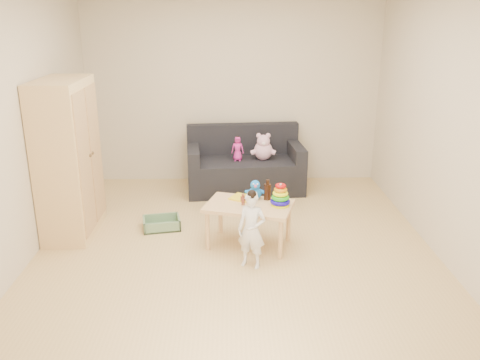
{
  "coord_description": "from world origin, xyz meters",
  "views": [
    {
      "loc": [
        -0.06,
        -4.71,
        2.32
      ],
      "look_at": [
        0.05,
        0.25,
        0.65
      ],
      "focal_mm": 38.0,
      "sensor_mm": 36.0,
      "label": 1
    }
  ],
  "objects_px": {
    "sofa": "(245,175)",
    "play_table": "(249,225)",
    "toddler": "(252,231)",
    "wardrobe": "(68,159)"
  },
  "relations": [
    {
      "from": "sofa",
      "to": "play_table",
      "type": "bearing_deg",
      "value": -95.17
    },
    {
      "from": "wardrobe",
      "to": "toddler",
      "type": "bearing_deg",
      "value": -24.04
    },
    {
      "from": "wardrobe",
      "to": "sofa",
      "type": "relative_size",
      "value": 1.09
    },
    {
      "from": "sofa",
      "to": "play_table",
      "type": "height_order",
      "value": "play_table"
    },
    {
      "from": "wardrobe",
      "to": "toddler",
      "type": "distance_m",
      "value": 2.14
    },
    {
      "from": "wardrobe",
      "to": "play_table",
      "type": "xyz_separation_m",
      "value": [
        1.9,
        -0.39,
        -0.6
      ]
    },
    {
      "from": "sofa",
      "to": "play_table",
      "type": "xyz_separation_m",
      "value": [
        -0.01,
        -1.69,
        0.01
      ]
    },
    {
      "from": "sofa",
      "to": "toddler",
      "type": "relative_size",
      "value": 2.09
    },
    {
      "from": "toddler",
      "to": "sofa",
      "type": "bearing_deg",
      "value": 112.35
    },
    {
      "from": "wardrobe",
      "to": "play_table",
      "type": "height_order",
      "value": "wardrobe"
    }
  ]
}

